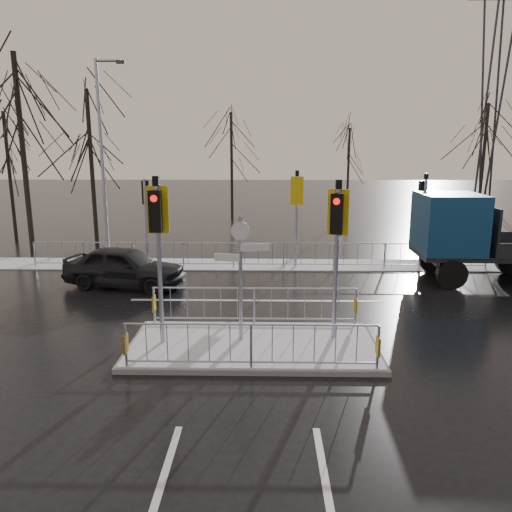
{
  "coord_description": "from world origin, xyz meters",
  "views": [
    {
      "loc": [
        0.32,
        -11.35,
        4.84
      ],
      "look_at": [
        0.03,
        2.26,
        1.8
      ],
      "focal_mm": 35.0,
      "sensor_mm": 36.0,
      "label": 1
    }
  ],
  "objects_px": {
    "car_far_lane": "(125,267)",
    "street_lamp_left": "(103,153)",
    "traffic_island": "(252,333)",
    "flatbed_truck": "(475,235)"
  },
  "relations": [
    {
      "from": "traffic_island",
      "to": "flatbed_truck",
      "type": "relative_size",
      "value": 0.87
    },
    {
      "from": "car_far_lane",
      "to": "street_lamp_left",
      "type": "xyz_separation_m",
      "value": [
        -1.84,
        4.19,
        3.78
      ]
    },
    {
      "from": "street_lamp_left",
      "to": "traffic_island",
      "type": "bearing_deg",
      "value": -55.93
    },
    {
      "from": "traffic_island",
      "to": "flatbed_truck",
      "type": "height_order",
      "value": "traffic_island"
    },
    {
      "from": "traffic_island",
      "to": "flatbed_truck",
      "type": "distance_m",
      "value": 10.13
    },
    {
      "from": "car_far_lane",
      "to": "street_lamp_left",
      "type": "height_order",
      "value": "street_lamp_left"
    },
    {
      "from": "flatbed_truck",
      "to": "street_lamp_left",
      "type": "bearing_deg",
      "value": 167.52
    },
    {
      "from": "traffic_island",
      "to": "street_lamp_left",
      "type": "xyz_separation_m",
      "value": [
        -6.42,
        9.49,
        4.1
      ]
    },
    {
      "from": "traffic_island",
      "to": "street_lamp_left",
      "type": "relative_size",
      "value": 0.73
    },
    {
      "from": "car_far_lane",
      "to": "street_lamp_left",
      "type": "relative_size",
      "value": 0.51
    }
  ]
}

